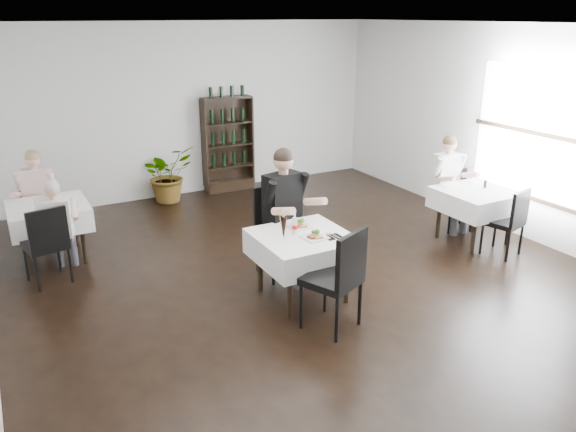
% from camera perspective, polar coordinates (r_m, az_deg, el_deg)
% --- Properties ---
extents(room_shell, '(9.00, 9.00, 9.00)m').
position_cam_1_polar(room_shell, '(6.22, 3.98, 4.82)').
color(room_shell, black).
rests_on(room_shell, ground).
extents(window_right, '(0.06, 2.30, 1.85)m').
position_cam_1_polar(window_right, '(8.56, 24.28, 7.29)').
color(window_right, white).
rests_on(window_right, room_shell).
extents(wine_shelf, '(0.90, 0.28, 1.75)m').
position_cam_1_polar(wine_shelf, '(10.38, -6.11, 7.18)').
color(wine_shelf, black).
rests_on(wine_shelf, ground).
extents(main_table, '(1.03, 1.03, 0.77)m').
position_cam_1_polar(main_table, '(6.36, 1.50, -3.18)').
color(main_table, black).
rests_on(main_table, ground).
extents(left_table, '(0.98, 0.98, 0.77)m').
position_cam_1_polar(left_table, '(7.98, -23.13, 0.05)').
color(left_table, black).
rests_on(left_table, ground).
extents(right_table, '(0.98, 0.98, 0.77)m').
position_cam_1_polar(right_table, '(8.37, 18.54, 1.52)').
color(right_table, black).
rests_on(right_table, ground).
extents(potted_tree, '(1.07, 1.00, 0.97)m').
position_cam_1_polar(potted_tree, '(9.98, -12.14, 4.18)').
color(potted_tree, '#255B1F').
rests_on(potted_tree, ground).
extents(main_chair_far, '(0.51, 0.51, 1.11)m').
position_cam_1_polar(main_chair_far, '(6.98, -1.09, -0.89)').
color(main_chair_far, black).
rests_on(main_chair_far, ground).
extents(main_chair_near, '(0.67, 0.67, 1.11)m').
position_cam_1_polar(main_chair_near, '(5.71, 5.22, -5.88)').
color(main_chair_near, black).
rests_on(main_chair_near, ground).
extents(left_chair_far, '(0.47, 0.47, 1.00)m').
position_cam_1_polar(left_chair_far, '(8.71, -24.01, 1.15)').
color(left_chair_far, black).
rests_on(left_chair_far, ground).
extents(left_chair_near, '(0.54, 0.54, 1.00)m').
position_cam_1_polar(left_chair_near, '(7.26, -23.32, -2.30)').
color(left_chair_near, black).
rests_on(left_chair_near, ground).
extents(right_chair_far, '(0.52, 0.52, 0.90)m').
position_cam_1_polar(right_chair_far, '(8.88, 16.61, 2.03)').
color(right_chair_far, black).
rests_on(right_chair_far, ground).
extents(right_chair_near, '(0.53, 0.53, 0.95)m').
position_cam_1_polar(right_chair_near, '(8.04, 21.61, -0.21)').
color(right_chair_near, black).
rests_on(right_chair_near, ground).
extents(diner_main, '(0.68, 0.72, 1.63)m').
position_cam_1_polar(diner_main, '(6.73, -0.01, 1.13)').
color(diner_main, '#404148').
rests_on(diner_main, ground).
extents(diner_left_far, '(0.58, 0.62, 1.37)m').
position_cam_1_polar(diner_left_far, '(8.45, -24.20, 2.20)').
color(diner_left_far, '#404148').
rests_on(diner_left_far, ground).
extents(diner_left_near, '(0.52, 0.56, 1.25)m').
position_cam_1_polar(diner_left_near, '(7.43, -22.35, -0.36)').
color(diner_left_near, '#404148').
rests_on(diner_left_near, ground).
extents(diner_right_far, '(0.54, 0.53, 1.43)m').
position_cam_1_polar(diner_right_far, '(8.70, 16.12, 3.92)').
color(diner_right_far, '#404148').
rests_on(diner_right_far, ground).
extents(plate_far, '(0.27, 0.27, 0.08)m').
position_cam_1_polar(plate_far, '(6.53, 1.17, -0.95)').
color(plate_far, white).
rests_on(plate_far, main_table).
extents(plate_near, '(0.28, 0.28, 0.08)m').
position_cam_1_polar(plate_near, '(6.21, 2.73, -2.08)').
color(plate_near, white).
rests_on(plate_near, main_table).
extents(pilsner_dark, '(0.08, 0.08, 0.33)m').
position_cam_1_polar(pilsner_dark, '(6.13, -0.45, -1.19)').
color(pilsner_dark, black).
rests_on(pilsner_dark, main_table).
extents(pilsner_lager, '(0.08, 0.08, 0.34)m').
position_cam_1_polar(pilsner_lager, '(6.19, -0.54, -0.95)').
color(pilsner_lager, gold).
rests_on(pilsner_lager, main_table).
extents(coke_bottle, '(0.06, 0.06, 0.24)m').
position_cam_1_polar(coke_bottle, '(6.30, 0.68, -1.00)').
color(coke_bottle, silver).
rests_on(coke_bottle, main_table).
extents(napkin_cutlery, '(0.20, 0.21, 0.02)m').
position_cam_1_polar(napkin_cutlery, '(6.25, 4.59, -2.10)').
color(napkin_cutlery, black).
rests_on(napkin_cutlery, main_table).
extents(pepper_mill, '(0.05, 0.05, 0.11)m').
position_cam_1_polar(pepper_mill, '(8.47, 19.40, 3.09)').
color(pepper_mill, black).
rests_on(pepper_mill, right_table).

